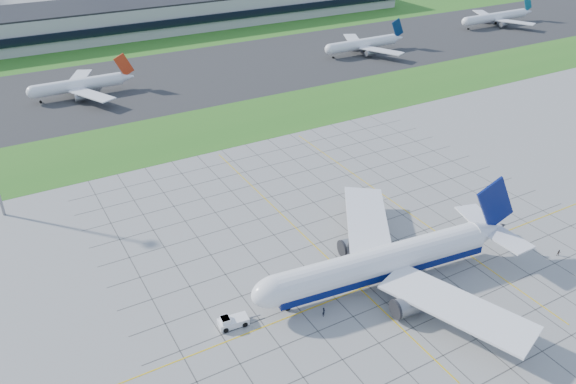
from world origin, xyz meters
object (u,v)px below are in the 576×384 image
airliner (383,262)px  crew_near (324,312)px  distant_jet_1 (80,85)px  distant_jet_2 (363,44)px  distant_jet_3 (496,17)px  pushback_tug (232,321)px  crew_far (559,253)px

airliner → crew_near: 16.55m
distant_jet_1 → distant_jet_2: 127.04m
distant_jet_3 → distant_jet_1: bearing=-179.4°
crew_near → pushback_tug: bearing=118.3°
crew_near → distant_jet_3: (209.20, 149.67, 3.52)m
crew_near → crew_far: (55.78, -9.52, -0.20)m
distant_jet_2 → distant_jet_3: size_ratio=0.85×
airliner → crew_near: size_ratio=31.66×
crew_far → pushback_tug: bearing=-160.7°
crew_far → distant_jet_3: size_ratio=0.03×
airliner → pushback_tug: bearing=179.6°
airliner → crew_far: size_ratio=39.63×
airliner → distant_jet_2: airliner is taller
crew_near → distant_jet_2: size_ratio=0.05×
airliner → crew_near: bearing=-164.8°
crew_near → distant_jet_1: size_ratio=0.05×
pushback_tug → crew_far: pushback_tug is taller
pushback_tug → distant_jet_2: bearing=52.6°
airliner → crew_far: (39.98, -11.97, -4.49)m
pushback_tug → distant_jet_2: size_ratio=0.20×
distant_jet_2 → distant_jet_1: bearing=177.2°
airliner → distant_jet_3: airliner is taller
crew_near → distant_jet_2: (112.92, 141.19, 3.51)m
crew_far → distant_jet_3: distant_jet_3 is taller
crew_near → distant_jet_3: size_ratio=0.04×
crew_far → airliner: bearing=-165.0°
airliner → pushback_tug: size_ratio=7.37×
distant_jet_3 → crew_near: bearing=-144.4°
airliner → distant_jet_2: size_ratio=1.44×
crew_near → distant_jet_1: (-13.98, 147.31, 3.51)m
distant_jet_3 → crew_far: bearing=-133.9°
airliner → crew_near: (-15.80, -2.45, -4.29)m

